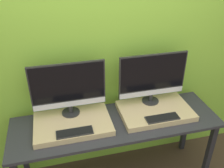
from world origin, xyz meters
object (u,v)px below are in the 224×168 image
at_px(monitor_right, 153,77).
at_px(keyboard_right, 162,118).
at_px(monitor_left, 68,87).
at_px(keyboard_left, 75,132).

distance_m(monitor_right, keyboard_right, 0.40).
relative_size(monitor_left, keyboard_left, 2.14).
relative_size(keyboard_left, monitor_right, 0.47).
bearing_deg(keyboard_right, keyboard_left, 180.00).
bearing_deg(monitor_left, keyboard_right, -20.00).
bearing_deg(monitor_right, keyboard_right, -90.00).
height_order(keyboard_left, monitor_right, monitor_right).
distance_m(monitor_left, keyboard_right, 0.90).
bearing_deg(keyboard_left, keyboard_right, 0.00).
height_order(monitor_left, keyboard_left, monitor_left).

